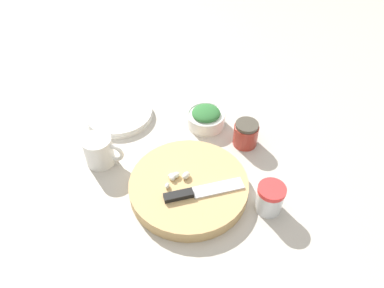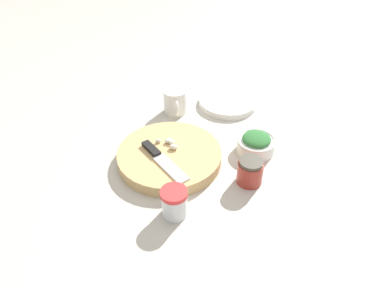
# 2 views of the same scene
# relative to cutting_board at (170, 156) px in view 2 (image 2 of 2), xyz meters

# --- Properties ---
(ground_plane) EXTENTS (5.00, 5.00, 0.00)m
(ground_plane) POSITION_rel_cutting_board_xyz_m (-0.09, 0.07, -0.02)
(ground_plane) COLOR #B2ADA3
(cutting_board) EXTENTS (0.30, 0.30, 0.03)m
(cutting_board) POSITION_rel_cutting_board_xyz_m (0.00, 0.00, 0.00)
(cutting_board) COLOR tan
(cutting_board) RESTS_ON ground_plane
(chef_knife) EXTENTS (0.12, 0.18, 0.01)m
(chef_knife) POSITION_rel_cutting_board_xyz_m (0.04, -0.01, 0.02)
(chef_knife) COLOR black
(chef_knife) RESTS_ON cutting_board
(garlic_cloves) EXTENTS (0.05, 0.08, 0.02)m
(garlic_cloves) POSITION_rel_cutting_board_xyz_m (-0.03, -0.01, 0.02)
(garlic_cloves) COLOR #E9EDCE
(garlic_cloves) RESTS_ON cutting_board
(herb_bowl) EXTENTS (0.11, 0.11, 0.06)m
(herb_bowl) POSITION_rel_cutting_board_xyz_m (-0.14, 0.21, 0.01)
(herb_bowl) COLOR silver
(herb_bowl) RESTS_ON ground_plane
(spice_jar) EXTENTS (0.07, 0.07, 0.08)m
(spice_jar) POSITION_rel_cutting_board_xyz_m (0.17, 0.10, 0.02)
(spice_jar) COLOR silver
(spice_jar) RESTS_ON ground_plane
(coffee_mug) EXTENTS (0.10, 0.08, 0.08)m
(coffee_mug) POSITION_rel_cutting_board_xyz_m (-0.24, -0.09, 0.02)
(coffee_mug) COLOR silver
(coffee_mug) RESTS_ON ground_plane
(plate_stack) EXTENTS (0.20, 0.20, 0.02)m
(plate_stack) POSITION_rel_cutting_board_xyz_m (-0.35, 0.05, -0.01)
(plate_stack) COLOR silver
(plate_stack) RESTS_ON ground_plane
(honey_jar) EXTENTS (0.07, 0.07, 0.07)m
(honey_jar) POSITION_rel_cutting_board_xyz_m (-0.01, 0.23, 0.02)
(honey_jar) COLOR #9E3328
(honey_jar) RESTS_ON ground_plane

